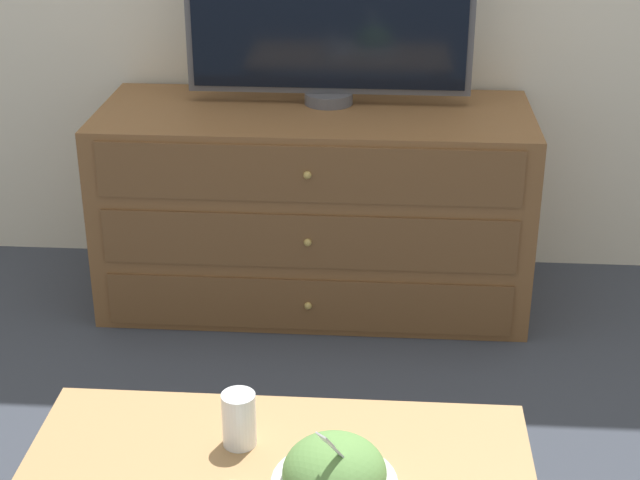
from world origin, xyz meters
TOP-DOWN VIEW (x-y plane):
  - ground_plane at (0.00, 0.00)m, footprint 12.00×12.00m
  - dresser at (-0.02, -0.31)m, footprint 1.37×0.57m
  - tv at (0.02, -0.22)m, footprint 0.90×0.15m
  - takeout_bowl at (0.13, -1.89)m, footprint 0.22×0.22m
  - drink_cup at (-0.06, -1.74)m, footprint 0.06×0.06m

SIDE VIEW (x-z plane):
  - ground_plane at x=0.00m, z-range 0.00..0.00m
  - dresser at x=-0.02m, z-range 0.00..0.65m
  - takeout_bowl at x=0.13m, z-range 0.38..0.56m
  - drink_cup at x=-0.06m, z-range 0.42..0.53m
  - tv at x=0.02m, z-range 0.66..1.28m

